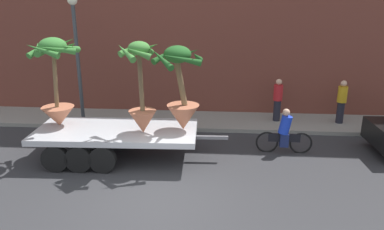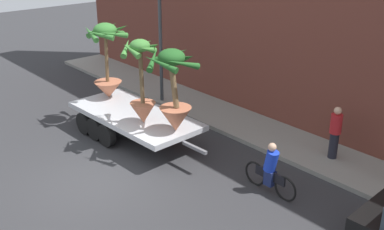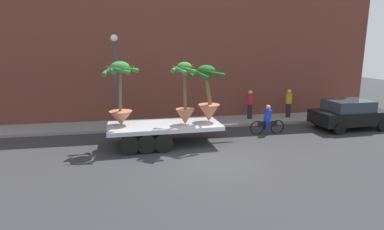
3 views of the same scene
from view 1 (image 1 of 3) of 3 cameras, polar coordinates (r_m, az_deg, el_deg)
The scene contains 10 objects.
ground_plane at distance 9.93m, azimuth -5.46°, elevation -12.56°, with size 60.00×60.00×0.00m, color #2D2D30.
sidewalk at distance 15.42m, azimuth -1.63°, elevation -0.81°, with size 24.00×2.20×0.15m, color gray.
flatbed_trailer at distance 12.18m, azimuth -12.48°, elevation -3.08°, with size 6.05×2.44×0.98m.
potted_palm_rear at distance 11.23m, azimuth -7.72°, elevation 3.19°, with size 1.25×1.31×2.76m.
potted_palm_middle at distance 11.41m, azimuth -1.69°, elevation 3.53°, with size 1.62×1.64×2.60m.
potted_palm_front at distance 12.45m, azimuth -19.91°, elevation 4.65°, with size 1.59×1.63×2.80m.
cyclist at distance 12.67m, azimuth 13.84°, elevation -2.73°, with size 1.84×0.34×1.54m.
pedestrian_near_gate at distance 15.76m, azimuth 21.73°, elevation 1.98°, with size 0.36×0.36×1.71m.
pedestrian_far_left at distance 15.29m, azimuth 12.86°, elevation 2.36°, with size 0.36×0.36×1.71m.
street_lamp at distance 14.85m, azimuth -17.11°, elevation 10.20°, with size 0.36×0.36×4.83m.
Camera 1 is at (1.59, -8.42, 5.02)m, focal length 35.20 mm.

